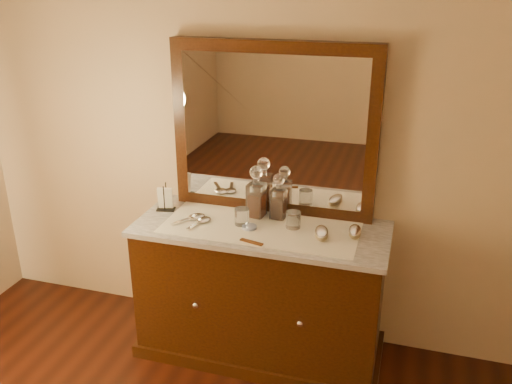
# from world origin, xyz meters

# --- Properties ---
(room_shell) EXTENTS (8.50, 9.00, 2.80)m
(room_shell) POSITION_xyz_m (0.00, 0.00, 1.40)
(room_shell) COLOR black
(room_shell) RESTS_ON ground
(dresser_cabinet) EXTENTS (1.40, 0.55, 0.82)m
(dresser_cabinet) POSITION_xyz_m (0.00, 1.96, 0.41)
(dresser_cabinet) COLOR black
(dresser_cabinet) RESTS_ON floor
(dresser_plinth) EXTENTS (1.46, 0.59, 0.08)m
(dresser_plinth) POSITION_xyz_m (0.00, 1.96, 0.04)
(dresser_plinth) COLOR black
(dresser_plinth) RESTS_ON floor
(knob_left) EXTENTS (0.04, 0.04, 0.04)m
(knob_left) POSITION_xyz_m (-0.30, 1.67, 0.45)
(knob_left) COLOR silver
(knob_left) RESTS_ON dresser_cabinet
(knob_right) EXTENTS (0.04, 0.04, 0.04)m
(knob_right) POSITION_xyz_m (0.30, 1.67, 0.45)
(knob_right) COLOR silver
(knob_right) RESTS_ON dresser_cabinet
(marble_top) EXTENTS (1.44, 0.59, 0.03)m
(marble_top) POSITION_xyz_m (0.00, 1.96, 0.83)
(marble_top) COLOR silver
(marble_top) RESTS_ON dresser_cabinet
(mirror_frame) EXTENTS (1.20, 0.08, 1.00)m
(mirror_frame) POSITION_xyz_m (0.00, 2.20, 1.35)
(mirror_frame) COLOR black
(mirror_frame) RESTS_ON marble_top
(mirror_glass) EXTENTS (1.06, 0.01, 0.86)m
(mirror_glass) POSITION_xyz_m (0.00, 2.17, 1.35)
(mirror_glass) COLOR white
(mirror_glass) RESTS_ON marble_top
(lace_runner) EXTENTS (1.10, 0.45, 0.00)m
(lace_runner) POSITION_xyz_m (0.00, 1.94, 0.85)
(lace_runner) COLOR silver
(lace_runner) RESTS_ON marble_top
(pin_dish) EXTENTS (0.09, 0.09, 0.01)m
(pin_dish) POSITION_xyz_m (-0.06, 1.91, 0.86)
(pin_dish) COLOR white
(pin_dish) RESTS_ON lace_runner
(comb) EXTENTS (0.14, 0.06, 0.01)m
(comb) POSITION_xyz_m (0.01, 1.74, 0.86)
(comb) COLOR brown
(comb) RESTS_ON lace_runner
(napkin_rack) EXTENTS (0.12, 0.09, 0.16)m
(napkin_rack) POSITION_xyz_m (-0.62, 2.02, 0.92)
(napkin_rack) COLOR black
(napkin_rack) RESTS_ON marble_top
(decanter_left) EXTENTS (0.11, 0.11, 0.31)m
(decanter_left) POSITION_xyz_m (-0.07, 2.08, 0.97)
(decanter_left) COLOR #8C3914
(decanter_left) RESTS_ON lace_runner
(decanter_right) EXTENTS (0.09, 0.09, 0.27)m
(decanter_right) POSITION_xyz_m (0.07, 2.09, 0.96)
(decanter_right) COLOR #8C3914
(decanter_right) RESTS_ON lace_runner
(brush_near) EXTENTS (0.10, 0.17, 0.04)m
(brush_near) POSITION_xyz_m (0.35, 1.92, 0.88)
(brush_near) COLOR #937D5A
(brush_near) RESTS_ON lace_runner
(brush_far) EXTENTS (0.08, 0.16, 0.04)m
(brush_far) POSITION_xyz_m (0.52, 1.99, 0.87)
(brush_far) COLOR #937D5A
(brush_far) RESTS_ON lace_runner
(hand_mirror_outer) EXTENTS (0.17, 0.21, 0.02)m
(hand_mirror_outer) POSITION_xyz_m (-0.40, 1.93, 0.86)
(hand_mirror_outer) COLOR silver
(hand_mirror_outer) RESTS_ON lace_runner
(hand_mirror_inner) EXTENTS (0.10, 0.20, 0.02)m
(hand_mirror_inner) POSITION_xyz_m (-0.34, 1.91, 0.86)
(hand_mirror_inner) COLOR silver
(hand_mirror_inner) RESTS_ON lace_runner
(tumblers) EXTENTS (0.37, 0.13, 0.09)m
(tumblers) POSITION_xyz_m (0.03, 1.97, 0.90)
(tumblers) COLOR white
(tumblers) RESTS_ON lace_runner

